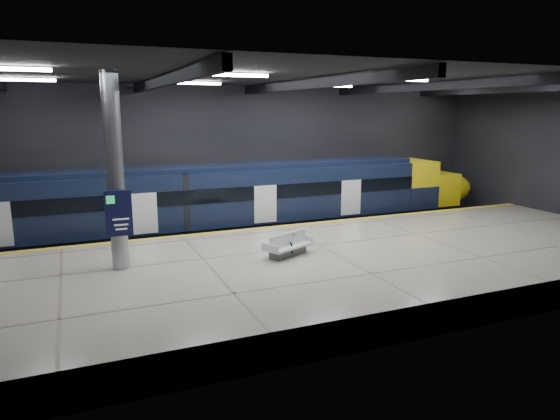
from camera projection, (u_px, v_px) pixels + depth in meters
ground at (308, 263)px, 22.13m from camera, size 30.00×30.00×0.00m
room_shell at (310, 133)px, 20.99m from camera, size 30.10×16.10×8.05m
platform at (336, 268)px, 19.76m from camera, size 30.00×11.00×1.10m
safety_strip at (284, 226)px, 24.39m from camera, size 30.00×0.40×0.01m
rails at (264, 234)px, 27.08m from camera, size 30.00×1.52×0.16m
train at (234, 200)px, 26.05m from camera, size 29.40×2.84×3.79m
bench at (288, 248)px, 19.42m from camera, size 2.26×1.67×0.92m
bicycle at (287, 242)px, 19.92m from camera, size 0.76×1.66×0.84m
pannier_bag at (273, 249)px, 19.74m from camera, size 0.33×0.24×0.35m
info_column at (115, 175)px, 17.28m from camera, size 0.90×0.78×6.90m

